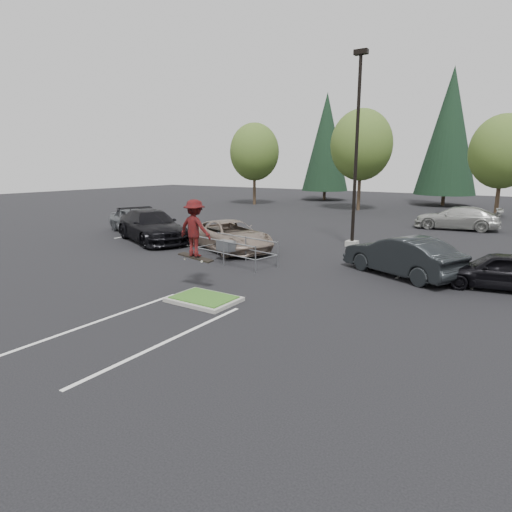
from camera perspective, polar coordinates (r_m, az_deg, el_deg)
The scene contains 17 objects.
ground at distance 14.35m, azimuth -6.94°, elevation -6.00°, with size 120.00×120.00×0.00m, color black.
grass_median at distance 14.32m, azimuth -6.95°, elevation -5.71°, with size 2.20×1.60×0.16m.
stall_lines at distance 19.82m, azimuth 1.36°, elevation -0.82°, with size 22.62×17.60×0.01m.
light_pole at distance 23.86m, azimuth 13.17°, elevation 12.10°, with size 0.70×0.60×10.12m.
decid_a at distance 48.53m, azimuth -0.20°, elevation 13.48°, with size 5.44×5.44×8.91m.
decid_b at distance 43.53m, azimuth 13.85°, elevation 13.90°, with size 5.89×5.89×9.64m.
decid_c at distance 40.28m, azimuth 30.02°, elevation 11.70°, with size 5.12×5.12×8.38m.
conif_a at distance 55.37m, azimuth 9.32°, elevation 14.72°, with size 5.72×5.72×13.00m.
conif_b at distance 51.72m, azimuth 24.37°, elevation 14.87°, with size 6.38×6.38×14.50m.
cart_corral at distance 19.92m, azimuth -3.73°, elevation 1.33°, with size 4.23×2.16×1.14m.
skateboarder at distance 15.35m, azimuth -8.16°, elevation 3.65°, with size 1.35×0.77×2.20m.
car_l_tan at distance 22.58m, azimuth -3.46°, elevation 2.77°, with size 2.58×5.60×1.56m, color gray.
car_l_black at distance 25.89m, azimuth -13.89°, elevation 3.95°, with size 2.57×6.32×1.83m, color black.
car_l_grey at distance 29.65m, azimuth -16.03°, elevation 4.66°, with size 1.96×4.88×1.66m, color #55595E.
car_r_charc at distance 18.25m, azimuth 18.83°, elevation 0.01°, with size 1.73×4.96×1.63m, color black.
car_r_black at distance 17.76m, azimuth 29.75°, elevation -1.71°, with size 1.62×4.03×1.37m, color black.
car_far_silver at distance 32.87m, azimuth 25.25°, elevation 4.61°, with size 2.23×5.49×1.59m, color #ADADA8.
Camera 1 is at (8.91, -10.33, 4.44)m, focal length 30.00 mm.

